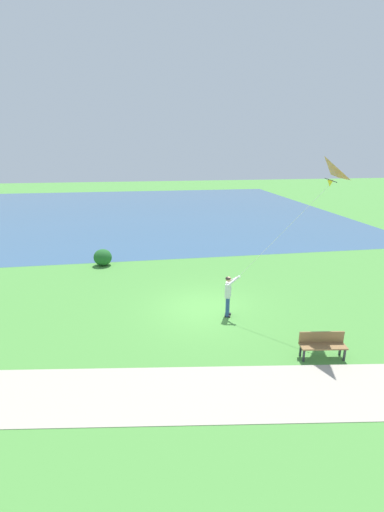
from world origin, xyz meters
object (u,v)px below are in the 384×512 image
flying_kite (323,172)px  park_bench_near_walkway (322,343)px  lakeside_shrub (103,257)px  person_kite_flyer (229,292)px

flying_kite → park_bench_near_walkway: size_ratio=2.96×
park_bench_near_walkway → lakeside_shrub: lakeside_shrub is taller
park_bench_near_walkway → lakeside_shrub: size_ratio=1.47×
park_bench_near_walkway → lakeside_shrub: bearing=36.6°
person_kite_flyer → flying_kite: size_ratio=0.40×
person_kite_flyer → flying_kite: (-1.15, -2.89, 4.83)m
person_kite_flyer → park_bench_near_walkway: person_kite_flyer is taller
person_kite_flyer → park_bench_near_walkway: bearing=-145.3°
person_kite_flyer → lakeside_shrub: (7.39, 5.66, -0.55)m
person_kite_flyer → flying_kite: 5.74m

